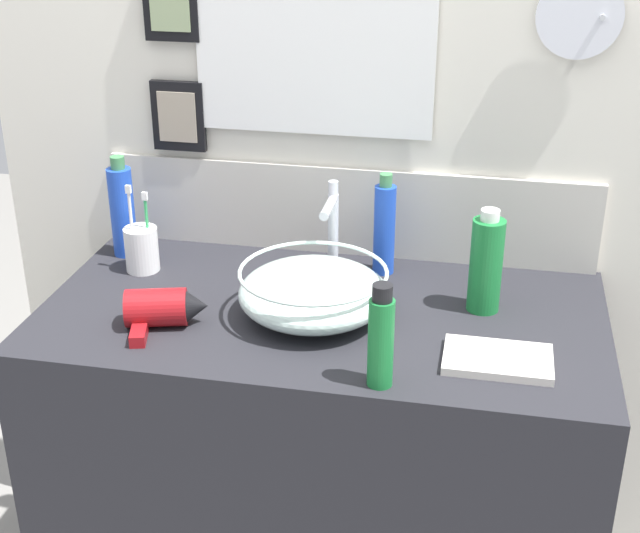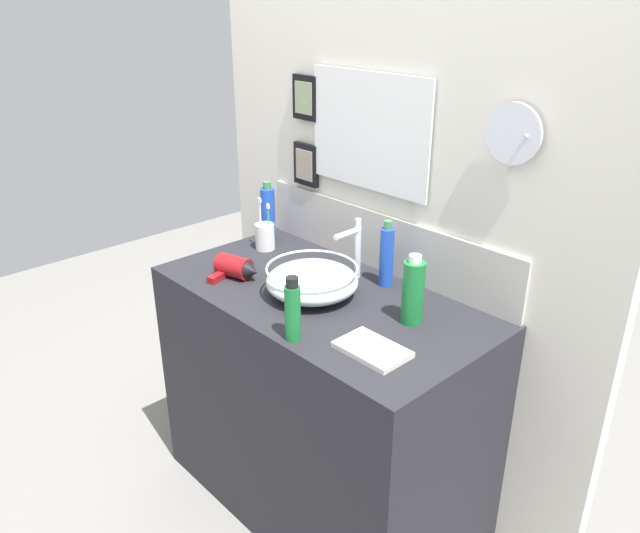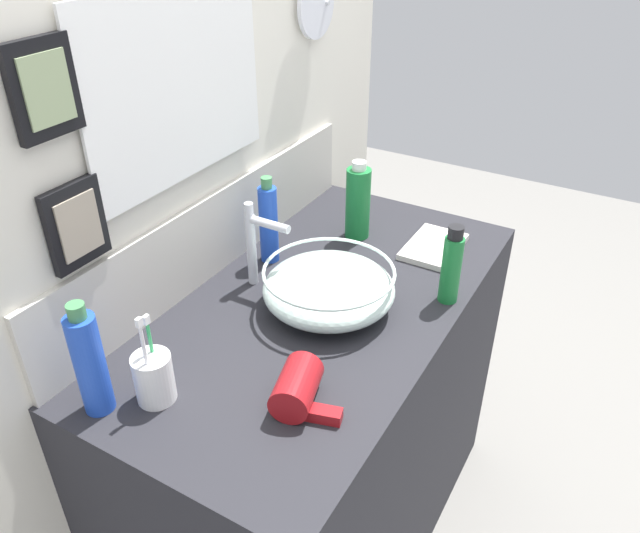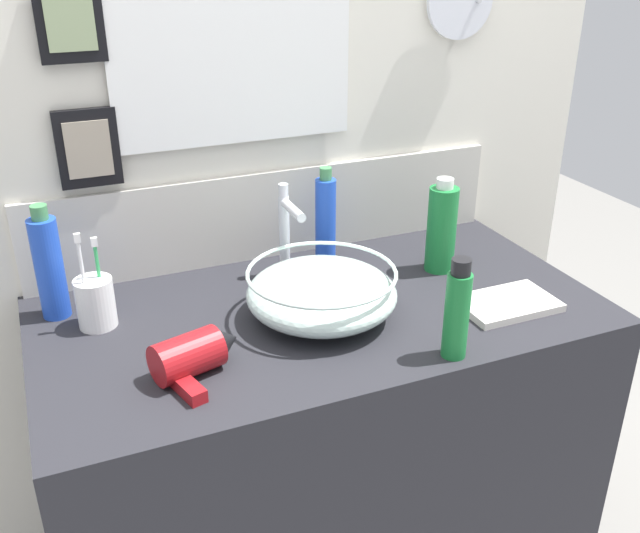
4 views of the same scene
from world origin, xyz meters
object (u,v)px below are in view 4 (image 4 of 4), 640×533
shampoo_bottle (457,311)px  spray_bottle (442,228)px  glass_bowl_sink (322,293)px  hand_towel (507,304)px  toothbrush_cup (95,302)px  hair_drier (195,355)px  soap_dispenser (49,266)px  lotion_bottle (326,220)px  faucet (286,226)px

shampoo_bottle → spray_bottle: spray_bottle is taller
glass_bowl_sink → hand_towel: bearing=-17.0°
toothbrush_cup → shampoo_bottle: 0.70m
spray_bottle → hand_towel: spray_bottle is taller
hair_drier → soap_dispenser: bearing=124.0°
soap_dispenser → lotion_bottle: bearing=2.1°
spray_bottle → hand_towel: (0.04, -0.21, -0.10)m
hair_drier → toothbrush_cup: 0.28m
faucet → soap_dispenser: size_ratio=0.91×
shampoo_bottle → soap_dispenser: bearing=146.2°
faucet → lotion_bottle: size_ratio=0.93×
faucet → shampoo_bottle: faucet is taller
glass_bowl_sink → soap_dispenser: soap_dispenser is taller
lotion_bottle → soap_dispenser: bearing=-177.9°
toothbrush_cup → hand_towel: bearing=-17.7°
spray_bottle → hand_towel: 0.24m
faucet → spray_bottle: 0.35m
glass_bowl_sink → soap_dispenser: (-0.50, 0.22, 0.06)m
shampoo_bottle → soap_dispenser: size_ratio=0.82×
faucet → hand_towel: bearing=-39.9°
lotion_bottle → hand_towel: size_ratio=1.16×
faucet → soap_dispenser: soap_dispenser is taller
lotion_bottle → soap_dispenser: 0.61m
shampoo_bottle → hand_towel: size_ratio=0.98×
shampoo_bottle → spray_bottle: size_ratio=0.89×
hand_towel → glass_bowl_sink: bearing=163.0°
toothbrush_cup → spray_bottle: spray_bottle is taller
hair_drier → soap_dispenser: (-0.21, 0.32, 0.07)m
faucet → shampoo_bottle: (0.17, -0.43, -0.03)m
toothbrush_cup → spray_bottle: (0.77, -0.04, 0.05)m
shampoo_bottle → faucet: bearing=111.5°
hand_towel → shampoo_bottle: bearing=-150.8°
toothbrush_cup → soap_dispenser: (-0.07, 0.08, 0.06)m
faucet → shampoo_bottle: size_ratio=1.10×
hair_drier → hand_towel: bearing=-1.4°
glass_bowl_sink → lotion_bottle: (0.11, 0.24, 0.05)m
shampoo_bottle → hand_towel: bearing=29.2°
toothbrush_cup → shampoo_bottle: size_ratio=1.04×
faucet → spray_bottle: spray_bottle is taller
shampoo_bottle → spray_bottle: (0.17, 0.33, 0.01)m
faucet → hair_drier: size_ratio=1.23×
toothbrush_cup → hair_drier: bearing=-59.7°
hair_drier → lotion_bottle: size_ratio=0.76×
hair_drier → spray_bottle: spray_bottle is taller
glass_bowl_sink → lotion_bottle: bearing=65.0°
soap_dispenser → toothbrush_cup: bearing=-46.3°
faucet → hair_drier: 0.42m
soap_dispenser → hand_towel: size_ratio=1.20×
shampoo_bottle → hand_towel: shampoo_bottle is taller
hair_drier → hand_towel: (0.66, -0.02, -0.03)m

